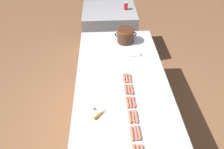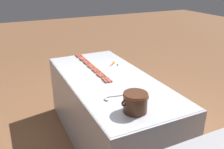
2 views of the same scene
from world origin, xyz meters
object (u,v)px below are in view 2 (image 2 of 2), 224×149
object	(u,v)px
hot_dog_14	(77,56)
carrot	(112,64)
hot_dog_3	(93,66)
hot_dog_12	(101,75)
hot_dog_9	(87,63)
hot_dog_15	(81,59)
hot_dog_16	(85,63)
hot_dog_19	(99,75)
hot_dog_5	(104,75)
hot_dog_0	(81,55)
hot_dog_7	(79,56)
hot_dog_17	(89,67)
bean_pot	(135,101)
hot_dog_8	(83,59)
hot_dog_4	(98,70)
hot_dog_20	(104,80)
hot_dog_1	(85,59)
hot_dog_2	(89,62)
hot_dog_18	(94,71)
serving_spoon	(110,98)
hot_dog_11	(96,70)
hot_dog_6	(109,79)
hot_dog_13	(107,80)
hot_dog_10	(91,66)

from	to	relation	value
hot_dog_14	carrot	bearing A→B (deg)	119.65
hot_dog_3	hot_dog_12	world-z (taller)	same
hot_dog_14	hot_dog_9	bearing A→B (deg)	95.09
hot_dog_15	hot_dog_16	size ratio (longest dim) A/B	1.00
hot_dog_19	hot_dog_5	bearing A→B (deg)	173.77
hot_dog_0	hot_dog_15	bearing A→B (deg)	69.71
hot_dog_7	hot_dog_19	distance (m)	0.87
hot_dog_17	bean_pot	world-z (taller)	bean_pot
hot_dog_8	hot_dog_15	bearing A→B (deg)	8.26
hot_dog_4	hot_dog_20	size ratio (longest dim) A/B	1.00
hot_dog_16	carrot	world-z (taller)	carrot
hot_dog_12	hot_dog_15	distance (m)	0.71
hot_dog_4	hot_dog_1	bearing A→B (deg)	-89.86
hot_dog_2	hot_dog_9	size ratio (longest dim) A/B	1.00
hot_dog_18	serving_spoon	bearing A→B (deg)	80.28
hot_dog_3	hot_dog_19	world-z (taller)	same
hot_dog_2	hot_dog_20	xyz separation A→B (m)	(0.07, 0.70, 0.00)
hot_dog_2	hot_dog_11	bearing A→B (deg)	85.28
hot_dog_6	hot_dog_17	bearing A→B (deg)	-83.35
hot_dog_9	hot_dog_13	size ratio (longest dim) A/B	1.00
hot_dog_0	hot_dog_15	size ratio (longest dim) A/B	1.00
hot_dog_1	hot_dog_2	xyz separation A→B (m)	(-0.00, 0.17, 0.00)
hot_dog_6	bean_pot	size ratio (longest dim) A/B	0.50
hot_dog_3	hot_dog_11	bearing A→B (deg)	81.52
hot_dog_7	hot_dog_16	distance (m)	0.35
hot_dog_17	carrot	distance (m)	0.33
hot_dog_16	hot_dog_20	bearing A→B (deg)	89.70
hot_dog_5	hot_dog_12	world-z (taller)	same
hot_dog_7	hot_dog_12	xyz separation A→B (m)	(0.00, 0.88, 0.00)
hot_dog_12	hot_dog_19	xyz separation A→B (m)	(0.03, -0.01, 0.00)
hot_dog_3	hot_dog_16	distance (m)	0.18
hot_dog_10	hot_dog_19	world-z (taller)	same
hot_dog_10	hot_dog_11	distance (m)	0.17
hot_dog_11	hot_dog_13	xyz separation A→B (m)	(0.00, 0.35, 0.00)
hot_dog_8	hot_dog_16	distance (m)	0.19
hot_dog_11	serving_spoon	size ratio (longest dim) A/B	0.55
hot_dog_4	carrot	bearing A→B (deg)	-155.72
hot_dog_4	hot_dog_8	bearing A→B (deg)	-86.34
hot_dog_6	hot_dog_20	xyz separation A→B (m)	(0.06, -0.01, 0.00)
serving_spoon	carrot	xyz separation A→B (m)	(-0.47, -0.91, 0.01)
hot_dog_4	hot_dog_17	size ratio (longest dim) A/B	1.00
hot_dog_15	hot_dog_16	bearing A→B (deg)	90.30
hot_dog_0	hot_dog_19	bearing A→B (deg)	85.68
hot_dog_10	hot_dog_15	world-z (taller)	same
hot_dog_2	hot_dog_17	size ratio (longest dim) A/B	1.00
hot_dog_7	hot_dog_11	xyz separation A→B (m)	(-0.00, 0.70, 0.00)
hot_dog_20	bean_pot	distance (m)	0.78
hot_dog_15	hot_dog_16	world-z (taller)	same
hot_dog_3	serving_spoon	world-z (taller)	hot_dog_3
hot_dog_17	hot_dog_15	bearing A→B (deg)	-89.96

